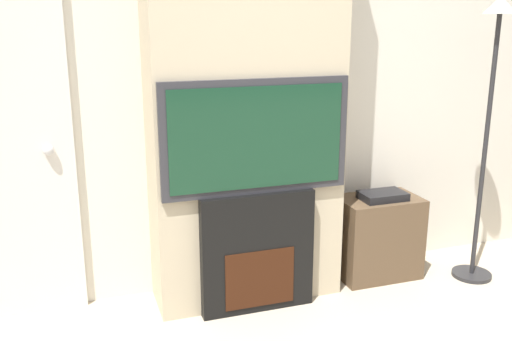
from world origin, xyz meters
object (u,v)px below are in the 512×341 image
at_px(television, 256,137).
at_px(floor_lamp, 490,101).
at_px(fireplace, 256,252).
at_px(media_stand, 378,236).

height_order(television, floor_lamp, floor_lamp).
xyz_separation_m(television, floor_lamp, (1.51, -0.07, 0.14)).
xyz_separation_m(fireplace, media_stand, (0.91, 0.16, -0.08)).
distance_m(television, floor_lamp, 1.52).
bearing_deg(television, floor_lamp, -2.53).
bearing_deg(television, fireplace, 90.00).
relative_size(floor_lamp, media_stand, 3.04).
height_order(television, media_stand, television).
distance_m(floor_lamp, media_stand, 1.11).
bearing_deg(fireplace, television, -90.00).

